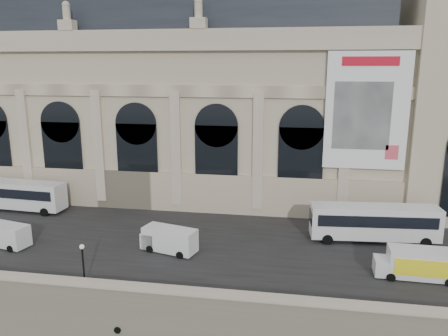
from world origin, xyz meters
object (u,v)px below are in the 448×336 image
object	(u,v)px
bus_left	(16,194)
van_b	(167,239)
lamp_right	(83,267)
box_truck	(417,264)
van_c	(3,235)
bus_right	(374,222)

from	to	relation	value
bus_left	van_b	size ratio (longest dim) A/B	2.21
van_b	lamp_right	distance (m)	9.47
van_b	box_truck	xyz separation A→B (m)	(22.86, -1.95, 0.10)
bus_left	lamp_right	xyz separation A→B (m)	(17.81, -17.33, -0.18)
bus_left	van_c	size ratio (longest dim) A/B	2.31
bus_left	lamp_right	size ratio (longest dim) A/B	3.33
bus_left	lamp_right	distance (m)	24.85
bus_left	box_truck	bearing A→B (deg)	-13.67
bus_right	van_c	bearing A→B (deg)	-168.89
bus_left	lamp_right	world-z (taller)	lamp_right
van_b	bus_right	bearing A→B (deg)	16.16
lamp_right	box_truck	bearing A→B (deg)	12.98
van_b	box_truck	bearing A→B (deg)	-4.87
bus_left	van_c	bearing A→B (deg)	-62.22
bus_right	van_b	size ratio (longest dim) A/B	2.25
van_c	box_truck	size ratio (longest dim) A/B	0.83
van_b	lamp_right	size ratio (longest dim) A/B	1.50
van_b	lamp_right	world-z (taller)	lamp_right
van_c	lamp_right	bearing A→B (deg)	-29.20
box_truck	lamp_right	size ratio (longest dim) A/B	1.73
van_c	bus_right	bearing A→B (deg)	11.11
van_c	box_truck	xyz separation A→B (m)	(39.73, -0.55, 0.15)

